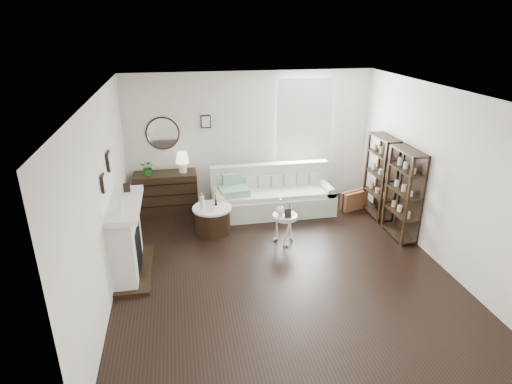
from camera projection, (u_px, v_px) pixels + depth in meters
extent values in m
plane|color=black|center=(281.00, 267.00, 6.73)|extent=(5.50, 5.50, 0.00)
plane|color=white|center=(285.00, 93.00, 5.72)|extent=(5.50, 5.50, 0.00)
plane|color=silver|center=(251.00, 139.00, 8.73)|extent=(5.00, 0.00, 5.00)
plane|color=silver|center=(358.00, 300.00, 3.72)|extent=(5.00, 0.00, 5.00)
plane|color=silver|center=(104.00, 199.00, 5.80)|extent=(0.00, 5.50, 5.50)
plane|color=silver|center=(439.00, 176.00, 6.65)|extent=(0.00, 5.50, 5.50)
cube|color=white|center=(303.00, 125.00, 8.81)|extent=(1.00, 0.02, 1.80)
cube|color=silver|center=(304.00, 125.00, 8.75)|extent=(1.15, 0.02, 1.90)
cylinder|color=silver|center=(163.00, 133.00, 8.33)|extent=(0.60, 0.03, 0.60)
cube|color=black|center=(206.00, 122.00, 8.40)|extent=(0.20, 0.03, 0.26)
cube|color=silver|center=(126.00, 240.00, 6.41)|extent=(0.34, 1.20, 1.10)
cube|color=black|center=(129.00, 248.00, 6.47)|extent=(0.30, 0.65, 0.70)
cube|color=silver|center=(125.00, 205.00, 6.20)|extent=(0.44, 1.35, 0.08)
cube|color=black|center=(135.00, 269.00, 6.62)|extent=(0.50, 1.40, 0.05)
cylinder|color=silver|center=(120.00, 208.00, 5.73)|extent=(0.08, 0.08, 0.22)
cube|color=black|center=(127.00, 188.00, 6.52)|extent=(0.10, 0.03, 0.14)
cube|color=black|center=(103.00, 183.00, 5.67)|extent=(0.03, 0.18, 0.24)
cube|color=black|center=(109.00, 161.00, 6.22)|extent=(0.03, 0.22, 0.28)
cube|color=black|center=(380.00, 177.00, 8.24)|extent=(0.30, 0.80, 1.60)
cylinder|color=tan|center=(384.00, 195.00, 8.11)|extent=(0.08, 0.08, 0.11)
cylinder|color=tan|center=(378.00, 190.00, 8.34)|extent=(0.08, 0.08, 0.11)
cylinder|color=tan|center=(372.00, 186.00, 8.57)|extent=(0.08, 0.08, 0.11)
cylinder|color=tan|center=(386.00, 175.00, 7.96)|extent=(0.08, 0.08, 0.11)
cylinder|color=tan|center=(380.00, 171.00, 8.19)|extent=(0.08, 0.08, 0.11)
cylinder|color=tan|center=(374.00, 167.00, 8.42)|extent=(0.08, 0.08, 0.11)
cylinder|color=tan|center=(389.00, 155.00, 7.81)|extent=(0.08, 0.08, 0.11)
cylinder|color=tan|center=(382.00, 151.00, 8.04)|extent=(0.08, 0.08, 0.11)
cylinder|color=tan|center=(377.00, 147.00, 8.27)|extent=(0.08, 0.08, 0.11)
cube|color=black|center=(403.00, 194.00, 7.42)|extent=(0.30, 0.80, 1.60)
cylinder|color=tan|center=(408.00, 215.00, 7.29)|extent=(0.08, 0.08, 0.11)
cylinder|color=tan|center=(400.00, 209.00, 7.52)|extent=(0.08, 0.08, 0.11)
cylinder|color=tan|center=(394.00, 203.00, 7.75)|extent=(0.08, 0.08, 0.11)
cylinder|color=tan|center=(411.00, 193.00, 7.14)|extent=(0.08, 0.08, 0.11)
cylinder|color=tan|center=(403.00, 188.00, 7.37)|extent=(0.08, 0.08, 0.11)
cylinder|color=tan|center=(396.00, 183.00, 7.60)|extent=(0.08, 0.08, 0.11)
cylinder|color=tan|center=(414.00, 171.00, 6.99)|extent=(0.08, 0.08, 0.11)
cylinder|color=tan|center=(406.00, 166.00, 7.22)|extent=(0.08, 0.08, 0.11)
cylinder|color=tan|center=(399.00, 161.00, 7.45)|extent=(0.08, 0.08, 0.11)
cube|color=beige|center=(273.00, 204.00, 8.53)|extent=(2.40, 0.83, 0.39)
cube|color=beige|center=(273.00, 193.00, 8.42)|extent=(2.08, 0.67, 0.09)
cube|color=beige|center=(269.00, 181.00, 8.69)|extent=(2.40, 0.18, 0.74)
cube|color=beige|center=(218.00, 206.00, 8.33)|extent=(0.20, 0.79, 0.48)
cube|color=beige|center=(325.00, 198.00, 8.70)|extent=(0.20, 0.79, 0.48)
cube|color=#299971|center=(234.00, 191.00, 8.23)|extent=(0.61, 0.53, 0.14)
cube|color=brown|center=(354.00, 200.00, 8.73)|extent=(0.60, 0.36, 0.38)
cube|color=black|center=(166.00, 192.00, 8.53)|extent=(1.22, 0.51, 0.81)
cube|color=black|center=(167.00, 206.00, 8.36)|extent=(1.17, 0.01, 0.02)
cube|color=black|center=(166.00, 196.00, 8.28)|extent=(1.17, 0.01, 0.02)
cube|color=black|center=(165.00, 185.00, 8.19)|extent=(1.17, 0.01, 0.01)
imported|color=#1C5C1A|center=(148.00, 167.00, 8.22)|extent=(0.35, 0.33, 0.31)
cylinder|color=black|center=(213.00, 220.00, 7.76)|extent=(0.64, 0.64, 0.45)
cylinder|color=silver|center=(212.00, 208.00, 7.67)|extent=(0.70, 0.70, 0.04)
cylinder|color=silver|center=(285.00, 216.00, 7.30)|extent=(0.42, 0.42, 0.03)
cylinder|color=silver|center=(285.00, 218.00, 7.31)|extent=(0.43, 0.43, 0.02)
cylinder|color=silver|center=(285.00, 229.00, 7.39)|extent=(0.03, 0.03, 0.49)
cylinder|color=silver|center=(202.00, 201.00, 7.51)|extent=(0.07, 0.07, 0.32)
cube|color=white|center=(210.00, 206.00, 7.46)|extent=(0.15, 0.06, 0.20)
cube|color=black|center=(288.00, 213.00, 7.16)|extent=(0.12, 0.05, 0.15)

